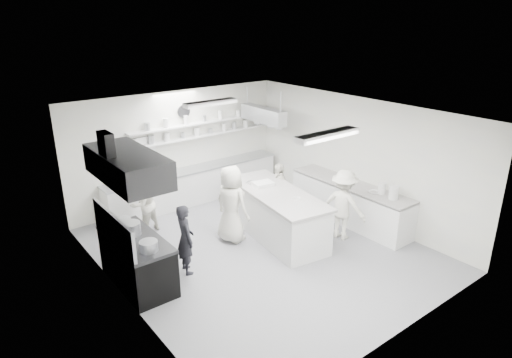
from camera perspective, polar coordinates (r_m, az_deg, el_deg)
floor at (r=9.83m, az=0.45°, el=-9.05°), size 6.00×7.00×0.02m
ceiling at (r=8.76m, az=0.51°, el=8.45°), size 6.00×7.00×0.02m
wall_back at (r=11.99m, az=-9.94°, el=3.97°), size 6.00×0.04×3.00m
wall_front at (r=7.04m, az=18.61°, el=-8.91°), size 6.00×0.04×3.00m
wall_left at (r=7.85m, az=-17.10°, el=-5.61°), size 0.04×7.00×3.00m
wall_right at (r=11.19m, az=12.66°, el=2.60°), size 0.04×7.00×3.00m
stove at (r=8.78m, az=-14.91°, el=-10.21°), size 0.80×1.80×0.90m
exhaust_hood at (r=8.01m, az=-16.12°, el=1.61°), size 0.85×2.00×0.50m
back_counter at (r=12.20m, az=-7.74°, el=-0.77°), size 5.00×0.60×0.92m
shelf_lower at (r=12.14m, az=-6.80°, el=5.57°), size 4.20×0.26×0.04m
shelf_upper at (r=12.06m, az=-6.87°, el=7.18°), size 4.20×0.26×0.04m
pass_through_window at (r=11.47m, az=-15.60°, el=2.51°), size 1.30×0.04×1.00m
wall_clock at (r=11.82m, az=-9.27°, el=8.53°), size 0.32×0.05×0.32m
right_counter at (r=11.17m, az=11.87°, el=-3.02°), size 0.74×3.30×0.94m
pot_rack at (r=11.96m, az=0.92°, el=8.19°), size 0.30×1.60×0.40m
light_fixture_front at (r=7.48m, az=9.11°, el=5.57°), size 1.30×0.25×0.10m
light_fixture_rear at (r=10.22m, az=-5.84°, el=9.66°), size 1.30×0.25×0.10m
prep_island at (r=10.21m, az=2.62°, el=-4.58°), size 1.44×2.93×1.03m
stove_pot at (r=8.64m, az=-15.70°, el=-6.28°), size 0.37×0.37×0.29m
cook_stove at (r=8.83m, az=-9.03°, el=-7.60°), size 0.43×0.57×1.43m
cook_back at (r=10.57m, az=-14.20°, el=-3.06°), size 0.83×0.72×1.45m
cook_island_left at (r=9.86m, az=-3.17°, el=-3.21°), size 0.75×0.97×1.76m
cook_island_right at (r=11.01m, az=2.95°, el=-1.55°), size 0.57×0.91×1.44m
cook_right at (r=10.17m, az=11.12°, el=-3.25°), size 0.86×1.17×1.62m
bowl_island_a at (r=10.50m, az=-0.43°, el=-0.57°), size 0.34×0.34×0.07m
bowl_island_b at (r=9.66m, az=5.17°, el=-2.61°), size 0.22×0.22×0.06m
bowl_right at (r=10.58m, az=14.92°, el=-1.69°), size 0.26×0.26×0.06m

